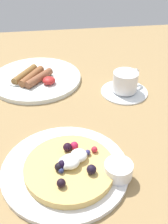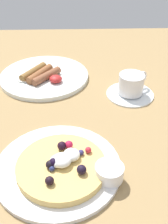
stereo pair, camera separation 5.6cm
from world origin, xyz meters
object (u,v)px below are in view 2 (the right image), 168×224
object	(u,v)px
pancake_plate	(58,167)
breakfast_plate	(44,76)
coffee_saucer	(130,94)
coffee_cup	(132,83)
syrup_ramekin	(109,172)

from	to	relation	value
pancake_plate	breakfast_plate	size ratio (longest dim) A/B	0.93
coffee_saucer	breakfast_plate	bearing A→B (deg)	157.23
coffee_saucer	coffee_cup	size ratio (longest dim) A/B	1.52
syrup_ramekin	coffee_saucer	world-z (taller)	syrup_ramekin
pancake_plate	coffee_saucer	distance (cm)	34.23
coffee_cup	breakfast_plate	bearing A→B (deg)	157.55
pancake_plate	coffee_saucer	world-z (taller)	pancake_plate
coffee_cup	pancake_plate	bearing A→B (deg)	-125.23
pancake_plate	breakfast_plate	bearing A→B (deg)	98.80
breakfast_plate	coffee_saucer	size ratio (longest dim) A/B	2.05
breakfast_plate	coffee_saucer	world-z (taller)	breakfast_plate
coffee_cup	coffee_saucer	bearing A→B (deg)	-141.32
syrup_ramekin	pancake_plate	bearing A→B (deg)	160.73
pancake_plate	coffee_cup	bearing A→B (deg)	54.77
syrup_ramekin	coffee_saucer	distance (cm)	33.03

